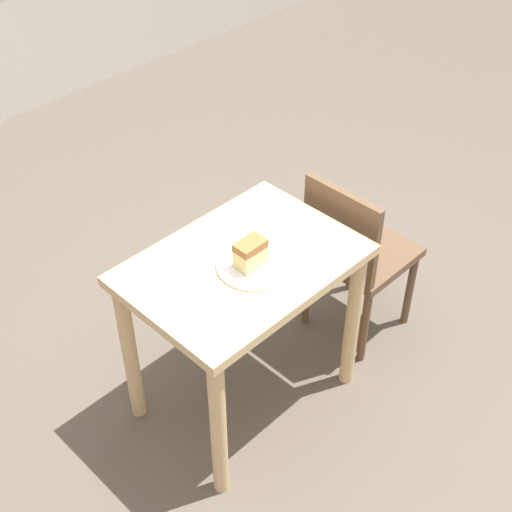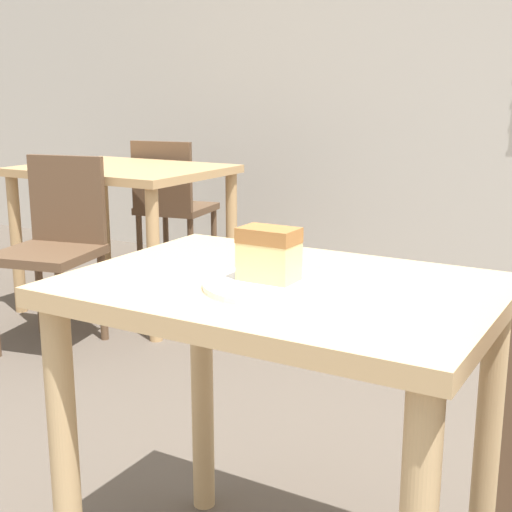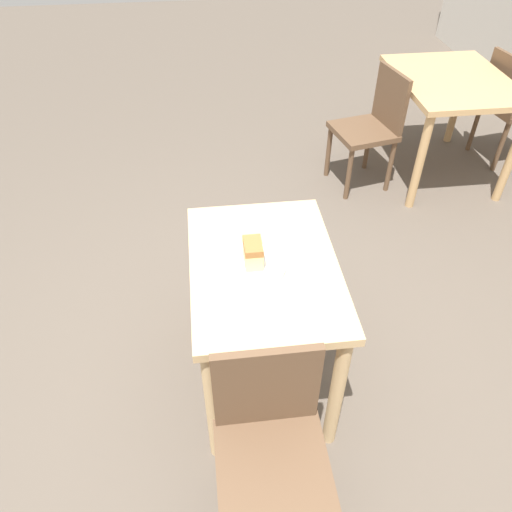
# 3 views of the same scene
# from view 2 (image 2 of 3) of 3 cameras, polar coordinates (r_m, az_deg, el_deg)

# --- Properties ---
(dining_table_near) EXTENTS (0.85, 0.61, 0.76)m
(dining_table_near) POSITION_cam_2_polar(r_m,az_deg,el_deg) (1.48, 2.04, -7.52)
(dining_table_near) COLOR tan
(dining_table_near) RESTS_ON ground_plane
(dining_table_far) EXTENTS (0.99, 0.77, 0.75)m
(dining_table_far) POSITION_cam_2_polar(r_m,az_deg,el_deg) (3.74, -10.54, 5.30)
(dining_table_far) COLOR tan
(dining_table_far) RESTS_ON ground_plane
(chair_far_corner) EXTENTS (0.47, 0.47, 0.85)m
(chair_far_corner) POSITION_cam_2_polar(r_m,az_deg,el_deg) (3.30, -15.83, 1.01)
(chair_far_corner) COLOR brown
(chair_far_corner) RESTS_ON ground_plane
(chair_far_opposite) EXTENTS (0.46, 0.46, 0.85)m
(chair_far_opposite) POSITION_cam_2_polar(r_m,az_deg,el_deg) (4.30, -6.75, 4.16)
(chair_far_opposite) COLOR brown
(chair_far_opposite) RESTS_ON ground_plane
(plate) EXTENTS (0.27, 0.27, 0.01)m
(plate) POSITION_cam_2_polar(r_m,az_deg,el_deg) (1.39, 1.35, -2.29)
(plate) COLOR white
(plate) RESTS_ON dining_table_near
(cake_slice) EXTENTS (0.11, 0.07, 0.10)m
(cake_slice) POSITION_cam_2_polar(r_m,az_deg,el_deg) (1.38, 1.04, 0.18)
(cake_slice) COLOR #E0C67F
(cake_slice) RESTS_ON plate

